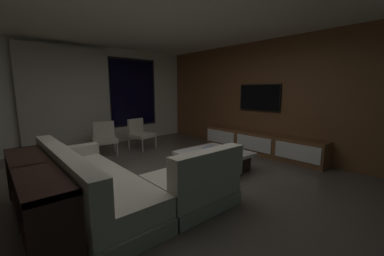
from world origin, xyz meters
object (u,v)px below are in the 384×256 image
object	(u,v)px
sectional_couch	(120,185)
accent_chair_by_curtain	(105,137)
media_console	(260,144)
mounted_tv	(259,98)
book_stack_on_coffee_table	(211,149)
accent_chair_near_window	(140,132)
console_table_behind_couch	(36,193)
coffee_table	(214,161)

from	to	relation	value
sectional_couch	accent_chair_by_curtain	bearing A→B (deg)	72.68
media_console	mounted_tv	distance (m)	1.13
book_stack_on_coffee_table	mounted_tv	bearing A→B (deg)	3.71
accent_chair_near_window	book_stack_on_coffee_table	bearing A→B (deg)	-83.18
book_stack_on_coffee_table	media_console	size ratio (longest dim) A/B	0.09
accent_chair_near_window	console_table_behind_couch	distance (m)	3.66
accent_chair_by_curtain	media_console	world-z (taller)	accent_chair_by_curtain
book_stack_on_coffee_table	accent_chair_near_window	distance (m)	2.35
console_table_behind_couch	mounted_tv	bearing A→B (deg)	3.56
coffee_table	console_table_behind_couch	size ratio (longest dim) A/B	0.55
mounted_tv	console_table_behind_couch	size ratio (longest dim) A/B	0.53
accent_chair_by_curtain	console_table_behind_couch	xyz separation A→B (m)	(-1.75, -2.54, -0.02)
coffee_table	accent_chair_by_curtain	world-z (taller)	accent_chair_by_curtain
accent_chair_by_curtain	coffee_table	bearing A→B (deg)	-65.28
sectional_couch	book_stack_on_coffee_table	bearing A→B (deg)	8.61
coffee_table	mounted_tv	size ratio (longest dim) A/B	1.05
console_table_behind_couch	accent_chair_by_curtain	bearing A→B (deg)	55.51
sectional_couch	accent_chair_near_window	xyz separation A→B (m)	(1.76, 2.64, 0.14)
accent_chair_by_curtain	console_table_behind_couch	distance (m)	3.08
book_stack_on_coffee_table	accent_chair_by_curtain	xyz separation A→B (m)	(-1.20, 2.36, 0.04)
accent_chair_by_curtain	sectional_couch	bearing A→B (deg)	-107.32
coffee_table	media_console	distance (m)	1.68
media_console	coffee_table	bearing A→B (deg)	-177.96
sectional_couch	coffee_table	xyz separation A→B (m)	(1.99, 0.17, -0.10)
mounted_tv	media_console	bearing A→B (deg)	-132.40
book_stack_on_coffee_table	coffee_table	bearing A→B (deg)	-109.89
book_stack_on_coffee_table	accent_chair_by_curtain	distance (m)	2.65
coffee_table	media_console	world-z (taller)	media_console
sectional_couch	accent_chair_by_curtain	size ratio (longest dim) A/B	3.21
console_table_behind_couch	sectional_couch	bearing A→B (deg)	-8.11
sectional_couch	book_stack_on_coffee_table	size ratio (longest dim) A/B	9.27
book_stack_on_coffee_table	accent_chair_near_window	size ratio (longest dim) A/B	0.35
accent_chair_by_curtain	mounted_tv	size ratio (longest dim) A/B	0.71
book_stack_on_coffee_table	accent_chair_by_curtain	world-z (taller)	accent_chair_by_curtain
sectional_couch	console_table_behind_couch	xyz separation A→B (m)	(-0.91, 0.13, 0.12)
mounted_tv	sectional_couch	bearing A→B (deg)	-173.68
console_table_behind_couch	coffee_table	bearing A→B (deg)	0.74
sectional_couch	accent_chair_near_window	distance (m)	3.17
coffee_table	mounted_tv	xyz separation A→B (m)	(1.85, 0.26, 1.16)
sectional_couch	media_console	distance (m)	3.67
sectional_couch	accent_chair_near_window	world-z (taller)	sectional_couch
sectional_couch	accent_chair_by_curtain	xyz separation A→B (m)	(0.83, 2.67, 0.14)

